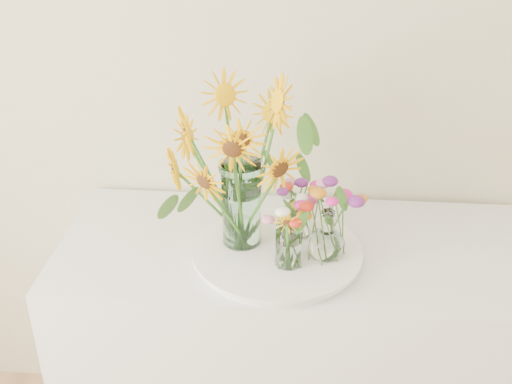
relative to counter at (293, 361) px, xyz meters
The scene contains 10 objects.
counter is the anchor object (origin of this frame).
tray 0.47m from the counter, 129.68° to the right, with size 0.46×0.46×0.03m, color white.
mason_jar 0.62m from the counter, 167.45° to the right, with size 0.11×0.11×0.26m, color #B0E3D3.
sunflower_bouquet 0.74m from the counter, 167.45° to the right, with size 0.73×0.73×0.49m, color #F8B305, non-canonical shape.
small_vase_a 0.55m from the counter, 99.32° to the right, with size 0.07×0.07×0.12m, color white.
wildflower_posy_a 0.60m from the counter, 99.32° to the right, with size 0.17×0.17×0.21m, color orange, non-canonical shape.
small_vase_b 0.56m from the counter, 49.32° to the right, with size 0.10×0.10×0.15m, color white, non-canonical shape.
wildflower_posy_b 0.61m from the counter, 49.32° to the right, with size 0.22×0.22×0.24m, color orange, non-canonical shape.
small_vase_c 0.53m from the counter, 75.59° to the left, with size 0.06×0.06×0.10m, color white.
wildflower_posy_c 0.57m from the counter, 75.59° to the left, with size 0.17×0.17×0.19m, color orange, non-canonical shape.
Camera 1 is at (-0.05, 0.35, 1.93)m, focal length 45.00 mm.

